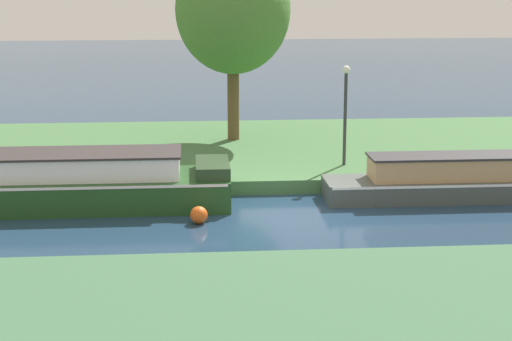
{
  "coord_description": "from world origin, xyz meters",
  "views": [
    {
      "loc": [
        -2.41,
        -20.43,
        6.02
      ],
      "look_at": [
        -0.66,
        1.2,
        0.9
      ],
      "focal_mm": 58.17,
      "sensor_mm": 36.0,
      "label": 1
    }
  ],
  "objects_px": {
    "forest_narrowboat": "(78,183)",
    "mooring_post_far": "(52,171)",
    "willow_tree_left": "(233,10)",
    "lamp_post": "(345,103)",
    "slate_barge": "(441,180)",
    "channel_buoy": "(199,215)"
  },
  "relations": [
    {
      "from": "slate_barge",
      "to": "mooring_post_far",
      "type": "relative_size",
      "value": 10.03
    },
    {
      "from": "willow_tree_left",
      "to": "lamp_post",
      "type": "relative_size",
      "value": 2.21
    },
    {
      "from": "slate_barge",
      "to": "forest_narrowboat",
      "type": "relative_size",
      "value": 0.72
    },
    {
      "from": "lamp_post",
      "to": "mooring_post_far",
      "type": "distance_m",
      "value": 8.78
    },
    {
      "from": "forest_narrowboat",
      "to": "lamp_post",
      "type": "distance_m",
      "value": 8.26
    },
    {
      "from": "slate_barge",
      "to": "lamp_post",
      "type": "relative_size",
      "value": 1.99
    },
    {
      "from": "lamp_post",
      "to": "channel_buoy",
      "type": "relative_size",
      "value": 6.89
    },
    {
      "from": "forest_narrowboat",
      "to": "willow_tree_left",
      "type": "height_order",
      "value": "willow_tree_left"
    },
    {
      "from": "forest_narrowboat",
      "to": "lamp_post",
      "type": "relative_size",
      "value": 2.76
    },
    {
      "from": "forest_narrowboat",
      "to": "channel_buoy",
      "type": "relative_size",
      "value": 19.04
    },
    {
      "from": "lamp_post",
      "to": "channel_buoy",
      "type": "height_order",
      "value": "lamp_post"
    },
    {
      "from": "forest_narrowboat",
      "to": "mooring_post_far",
      "type": "bearing_deg",
      "value": 124.61
    },
    {
      "from": "mooring_post_far",
      "to": "channel_buoy",
      "type": "distance_m",
      "value": 5.11
    },
    {
      "from": "mooring_post_far",
      "to": "channel_buoy",
      "type": "relative_size",
      "value": 1.37
    },
    {
      "from": "slate_barge",
      "to": "channel_buoy",
      "type": "height_order",
      "value": "slate_barge"
    },
    {
      "from": "forest_narrowboat",
      "to": "channel_buoy",
      "type": "height_order",
      "value": "forest_narrowboat"
    },
    {
      "from": "slate_barge",
      "to": "mooring_post_far",
      "type": "distance_m",
      "value": 10.81
    },
    {
      "from": "forest_narrowboat",
      "to": "mooring_post_far",
      "type": "height_order",
      "value": "forest_narrowboat"
    },
    {
      "from": "lamp_post",
      "to": "willow_tree_left",
      "type": "bearing_deg",
      "value": 126.58
    },
    {
      "from": "forest_narrowboat",
      "to": "mooring_post_far",
      "type": "xyz_separation_m",
      "value": [
        -0.88,
        1.28,
        0.06
      ]
    },
    {
      "from": "mooring_post_far",
      "to": "forest_narrowboat",
      "type": "bearing_deg",
      "value": -55.39
    },
    {
      "from": "lamp_post",
      "to": "mooring_post_far",
      "type": "bearing_deg",
      "value": -170.77
    }
  ]
}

